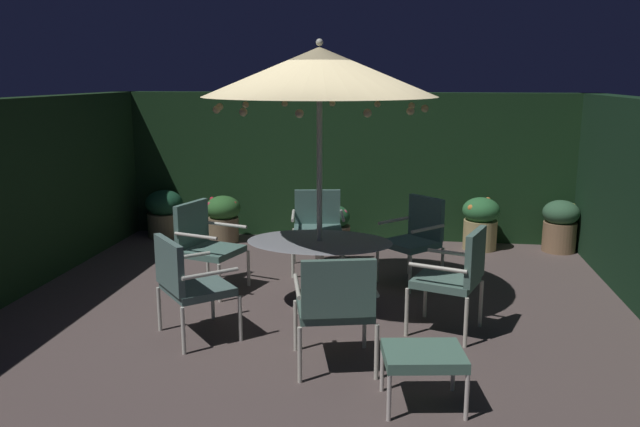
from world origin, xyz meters
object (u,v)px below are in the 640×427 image
patio_umbrella (319,72)px  potted_plant_left_far (560,224)px  potted_plant_back_center (480,222)px  patio_chair_north (336,302)px  patio_chair_southwest (187,280)px  patio_chair_northeast (457,273)px  patio_dining_table (320,255)px  patio_chair_southeast (318,223)px  patio_chair_east (417,234)px  potted_plant_right_near (333,225)px  potted_plant_front_corner (223,217)px  patio_chair_south (204,241)px  ottoman_footrest (424,357)px  potted_plant_left_near (164,212)px

patio_umbrella → potted_plant_left_far: bearing=42.0°
potted_plant_back_center → patio_chair_north: bearing=-111.2°
patio_chair_north → patio_chair_southwest: 1.48m
patio_chair_north → patio_chair_northeast: bearing=42.1°
potted_plant_back_center → potted_plant_left_far: size_ratio=1.02×
patio_dining_table → patio_chair_north: patio_chair_north is taller
patio_chair_north → patio_chair_southeast: (-0.55, 2.78, -0.01)m
patio_chair_east → potted_plant_right_near: size_ratio=1.69×
potted_plant_front_corner → patio_umbrella: bearing=-54.9°
patio_dining_table → patio_umbrella: size_ratio=0.55×
patio_chair_north → potted_plant_back_center: 4.28m
potted_plant_front_corner → potted_plant_right_near: potted_plant_front_corner is taller
patio_umbrella → patio_chair_southwest: (-1.07, -0.92, -1.83)m
patio_umbrella → patio_chair_southeast: bearing=99.0°
patio_chair_east → patio_chair_south: bearing=-165.8°
patio_umbrella → potted_plant_right_near: bearing=93.8°
patio_chair_south → patio_chair_southwest: bearing=-78.2°
potted_plant_front_corner → potted_plant_back_center: size_ratio=0.92×
patio_chair_east → potted_plant_left_far: bearing=39.6°
patio_umbrella → patio_chair_northeast: patio_umbrella is taller
patio_umbrella → ottoman_footrest: size_ratio=4.24×
patio_dining_table → patio_chair_southwest: size_ratio=1.56×
patio_dining_table → potted_plant_front_corner: 3.07m
patio_chair_northeast → patio_chair_southwest: patio_chair_northeast is taller
potted_plant_right_near → patio_chair_north: bearing=-82.8°
patio_chair_east → patio_chair_south: 2.41m
patio_chair_north → patio_chair_southwest: bearing=161.8°
patio_chair_north → patio_chair_south: (-1.68, 1.81, -0.02)m
patio_chair_southeast → potted_plant_back_center: size_ratio=1.32×
potted_plant_front_corner → patio_chair_east: bearing=-28.4°
potted_plant_left_far → potted_plant_left_near: bearing=179.6°
patio_chair_northeast → patio_chair_southwest: size_ratio=1.06×
patio_chair_north → potted_plant_left_near: size_ratio=1.41×
potted_plant_right_near → patio_chair_south: bearing=-120.3°
patio_chair_north → ottoman_footrest: patio_chair_north is taller
potted_plant_left_near → potted_plant_front_corner: bearing=-10.1°
patio_chair_east → potted_plant_front_corner: 3.13m
patio_dining_table → patio_chair_northeast: size_ratio=1.48×
potted_plant_right_near → potted_plant_left_near: 2.56m
patio_umbrella → potted_plant_left_far: patio_umbrella is taller
patio_chair_south → ottoman_footrest: bearing=-44.0°
patio_chair_east → patio_chair_southeast: (-1.21, 0.38, -0.00)m
patio_umbrella → patio_chair_south: (-1.36, 0.43, -1.83)m
potted_plant_front_corner → patio_dining_table: bearing=-54.9°
patio_chair_north → potted_plant_left_near: bearing=126.8°
patio_chair_northeast → ottoman_footrest: (-0.32, -1.39, -0.22)m
potted_plant_left_near → ottoman_footrest: bearing=-50.6°
patio_chair_north → ottoman_footrest: size_ratio=1.55×
potted_plant_left_far → potted_plant_left_near: (-5.65, 0.04, -0.01)m
patio_chair_northeast → potted_plant_left_far: size_ratio=1.42×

